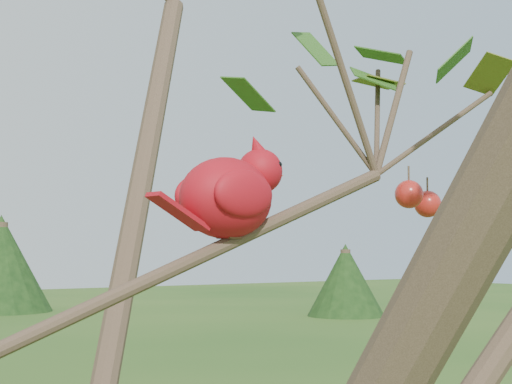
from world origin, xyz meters
The scene contains 2 objects.
crabapple_tree centered at (0.03, -0.02, 2.12)m, with size 2.35×2.05×2.95m.
cardinal centered at (0.32, 0.07, 2.17)m, with size 0.21×0.12×0.15m.
Camera 1 is at (-0.21, -0.76, 2.10)m, focal length 55.00 mm.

